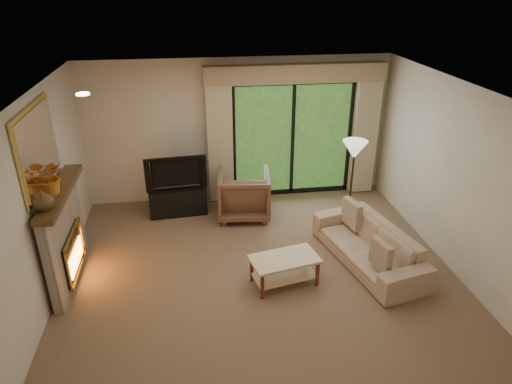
{
  "coord_description": "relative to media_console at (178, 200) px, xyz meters",
  "views": [
    {
      "loc": [
        -0.84,
        -5.41,
        3.86
      ],
      "look_at": [
        0.0,
        0.3,
        1.1
      ],
      "focal_mm": 32.0,
      "sensor_mm": 36.0,
      "label": 1
    }
  ],
  "objects": [
    {
      "name": "floor",
      "position": [
        1.16,
        -1.95,
        -0.25
      ],
      "size": [
        5.5,
        5.5,
        0.0
      ],
      "primitive_type": "plane",
      "color": "brown",
      "rests_on": "ground"
    },
    {
      "name": "ceiling",
      "position": [
        1.16,
        -1.95,
        2.35
      ],
      "size": [
        5.5,
        5.5,
        0.0
      ],
      "primitive_type": "plane",
      "rotation": [
        3.14,
        0.0,
        0.0
      ],
      "color": "silver",
      "rests_on": "ground"
    },
    {
      "name": "wall_back",
      "position": [
        1.16,
        0.55,
        1.05
      ],
      "size": [
        5.0,
        0.0,
        5.0
      ],
      "primitive_type": "plane",
      "rotation": [
        1.57,
        0.0,
        0.0
      ],
      "color": "beige",
      "rests_on": "ground"
    },
    {
      "name": "wall_front",
      "position": [
        1.16,
        -4.45,
        1.05
      ],
      "size": [
        5.0,
        0.0,
        5.0
      ],
      "primitive_type": "plane",
      "rotation": [
        -1.57,
        0.0,
        0.0
      ],
      "color": "beige",
      "rests_on": "ground"
    },
    {
      "name": "wall_left",
      "position": [
        -1.59,
        -1.95,
        1.05
      ],
      "size": [
        0.0,
        5.0,
        5.0
      ],
      "primitive_type": "plane",
      "rotation": [
        1.57,
        0.0,
        1.57
      ],
      "color": "beige",
      "rests_on": "ground"
    },
    {
      "name": "wall_right",
      "position": [
        3.91,
        -1.95,
        1.05
      ],
      "size": [
        0.0,
        5.0,
        5.0
      ],
      "primitive_type": "plane",
      "rotation": [
        1.57,
        0.0,
        -1.57
      ],
      "color": "beige",
      "rests_on": "ground"
    },
    {
      "name": "fireplace",
      "position": [
        -1.47,
        -1.75,
        0.44
      ],
      "size": [
        0.24,
        1.7,
        1.37
      ],
      "primitive_type": null,
      "color": "gray",
      "rests_on": "floor"
    },
    {
      "name": "mirror",
      "position": [
        -1.56,
        -1.75,
        1.7
      ],
      "size": [
        0.07,
        1.45,
        1.02
      ],
      "primitive_type": null,
      "color": "gold",
      "rests_on": "wall_left"
    },
    {
      "name": "sliding_door",
      "position": [
        2.16,
        0.5,
        0.85
      ],
      "size": [
        2.26,
        0.1,
        2.16
      ],
      "primitive_type": null,
      "color": "black",
      "rests_on": "floor"
    },
    {
      "name": "curtain_left",
      "position": [
        0.81,
        0.39,
        0.95
      ],
      "size": [
        0.45,
        0.18,
        2.35
      ],
      "primitive_type": "cube",
      "color": "tan",
      "rests_on": "floor"
    },
    {
      "name": "curtain_right",
      "position": [
        3.51,
        0.39,
        0.95
      ],
      "size": [
        0.45,
        0.18,
        2.35
      ],
      "primitive_type": "cube",
      "color": "tan",
      "rests_on": "floor"
    },
    {
      "name": "cornice",
      "position": [
        2.16,
        0.41,
        2.07
      ],
      "size": [
        3.2,
        0.24,
        0.32
      ],
      "primitive_type": "cube",
      "color": "tan",
      "rests_on": "wall_back"
    },
    {
      "name": "media_console",
      "position": [
        0.0,
        0.0,
        0.0
      ],
      "size": [
        1.02,
        0.52,
        0.5
      ],
      "primitive_type": "cube",
      "rotation": [
        0.0,
        0.0,
        0.08
      ],
      "color": "black",
      "rests_on": "floor"
    },
    {
      "name": "tv",
      "position": [
        0.0,
        -0.0,
        0.55
      ],
      "size": [
        1.05,
        0.22,
        0.6
      ],
      "primitive_type": "imported",
      "rotation": [
        0.0,
        0.0,
        0.08
      ],
      "color": "black",
      "rests_on": "media_console"
    },
    {
      "name": "armchair",
      "position": [
        1.15,
        -0.28,
        0.16
      ],
      "size": [
        0.97,
        0.99,
        0.82
      ],
      "primitive_type": "imported",
      "rotation": [
        0.0,
        0.0,
        3.04
      ],
      "color": "brown",
      "rests_on": "floor"
    },
    {
      "name": "sofa",
      "position": [
        2.77,
        -1.99,
        0.05
      ],
      "size": [
        1.2,
        2.13,
        0.59
      ],
      "primitive_type": "imported",
      "rotation": [
        0.0,
        0.0,
        -1.35
      ],
      "color": "tan",
      "rests_on": "floor"
    },
    {
      "name": "pillow_near",
      "position": [
        2.7,
        -2.57,
        0.26
      ],
      "size": [
        0.18,
        0.4,
        0.39
      ],
      "primitive_type": "cube",
      "rotation": [
        0.0,
        0.0,
        0.22
      ],
      "color": "brown",
      "rests_on": "sofa"
    },
    {
      "name": "pillow_far",
      "position": [
        2.7,
        -1.41,
        0.26
      ],
      "size": [
        0.2,
        0.43,
        0.42
      ],
      "primitive_type": "cube",
      "rotation": [
        0.0,
        0.0,
        0.22
      ],
      "color": "brown",
      "rests_on": "sofa"
    },
    {
      "name": "coffee_table",
      "position": [
        1.45,
        -2.32,
        -0.04
      ],
      "size": [
        0.99,
        0.68,
        0.41
      ],
      "primitive_type": null,
      "rotation": [
        0.0,
        0.0,
        0.21
      ],
      "color": "#DDB984",
      "rests_on": "floor"
    },
    {
      "name": "floor_lamp",
      "position": [
        2.87,
        -0.84,
        0.5
      ],
      "size": [
        0.42,
        0.42,
        1.49
      ],
      "primitive_type": null,
      "rotation": [
        0.0,
        0.0,
        0.06
      ],
      "color": "beige",
      "rests_on": "floor"
    },
    {
      "name": "vase",
      "position": [
        -1.45,
        -2.31,
        1.26
      ],
      "size": [
        0.33,
        0.33,
        0.27
      ],
      "primitive_type": "imported",
      "rotation": [
        0.0,
        0.0,
        0.35
      ],
      "color": "#48331A",
      "rests_on": "fireplace"
    },
    {
      "name": "branches",
      "position": [
        -1.45,
        -1.91,
        1.36
      ],
      "size": [
        0.54,
        0.5,
        0.48
      ],
      "primitive_type": "imported",
      "rotation": [
        0.0,
        0.0,
        -0.35
      ],
      "color": "#C2671C",
      "rests_on": "fireplace"
    }
  ]
}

